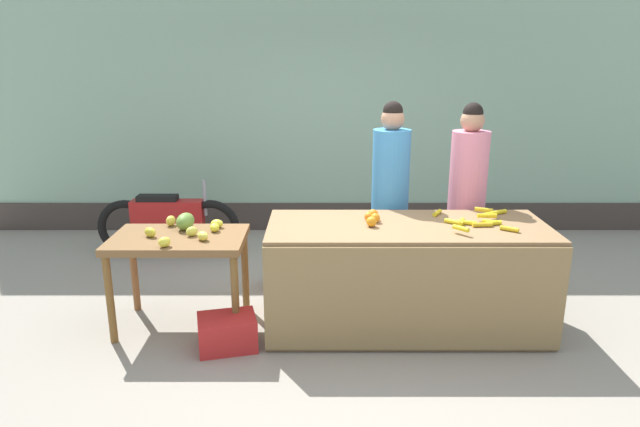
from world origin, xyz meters
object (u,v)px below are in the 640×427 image
(vendor_woman_blue_shirt, at_px, (392,200))
(vendor_woman_pink_shirt, at_px, (469,201))
(produce_sack, at_px, (286,265))
(produce_crate, at_px, (230,332))
(parked_motorcycle, at_px, (171,221))

(vendor_woman_blue_shirt, distance_m, vendor_woman_pink_shirt, 0.71)
(produce_sack, bearing_deg, produce_crate, -106.81)
(vendor_woman_blue_shirt, distance_m, parked_motorcycle, 2.61)
(vendor_woman_pink_shirt, xyz_separation_m, produce_sack, (-1.71, 0.13, -0.68))
(produce_crate, bearing_deg, vendor_woman_pink_shirt, 27.22)
(produce_crate, bearing_deg, parked_motorcycle, 115.36)
(vendor_woman_pink_shirt, relative_size, produce_sack, 4.00)
(vendor_woman_pink_shirt, distance_m, produce_crate, 2.45)
(vendor_woman_blue_shirt, xyz_separation_m, produce_sack, (-1.00, 0.11, -0.69))
(parked_motorcycle, height_order, produce_crate, parked_motorcycle)
(vendor_woman_pink_shirt, relative_size, produce_crate, 4.09)
(vendor_woman_blue_shirt, xyz_separation_m, vendor_woman_pink_shirt, (0.71, -0.01, -0.01))
(vendor_woman_blue_shirt, relative_size, produce_sack, 4.03)
(produce_crate, xyz_separation_m, produce_sack, (0.36, 1.19, 0.09))
(vendor_woman_blue_shirt, relative_size, parked_motorcycle, 1.13)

